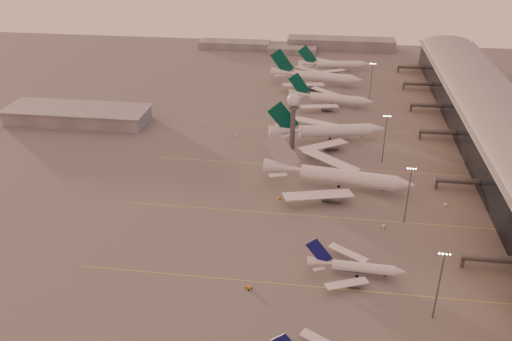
# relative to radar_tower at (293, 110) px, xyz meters

# --- Properties ---
(ground) EXTENTS (700.00, 700.00, 0.00)m
(ground) POSITION_rel_radar_tower_xyz_m (-5.00, -120.00, -20.95)
(ground) COLOR #5F5C5C
(ground) RESTS_ON ground
(taxiway_markings) EXTENTS (180.00, 185.25, 0.02)m
(taxiway_markings) POSITION_rel_radar_tower_xyz_m (25.00, -64.00, -20.94)
(taxiway_markings) COLOR #CBC647
(taxiway_markings) RESTS_ON ground
(terminal) EXTENTS (57.00, 362.00, 23.04)m
(terminal) POSITION_rel_radar_tower_xyz_m (102.88, -9.91, -10.43)
(terminal) COLOR black
(terminal) RESTS_ON ground
(hangar) EXTENTS (82.00, 27.00, 8.50)m
(hangar) POSITION_rel_radar_tower_xyz_m (-125.00, 20.00, -16.63)
(hangar) COLOR slate
(hangar) RESTS_ON ground
(radar_tower) EXTENTS (6.40, 6.40, 31.10)m
(radar_tower) POSITION_rel_radar_tower_xyz_m (0.00, 0.00, 0.00)
(radar_tower) COLOR #4E5055
(radar_tower) RESTS_ON ground
(mast_a) EXTENTS (3.60, 0.56, 25.00)m
(mast_a) POSITION_rel_radar_tower_xyz_m (53.00, -120.00, -7.21)
(mast_a) COLOR #4E5055
(mast_a) RESTS_ON ground
(mast_b) EXTENTS (3.60, 0.56, 25.00)m
(mast_b) POSITION_rel_radar_tower_xyz_m (50.00, -65.00, -7.21)
(mast_b) COLOR #4E5055
(mast_b) RESTS_ON ground
(mast_c) EXTENTS (3.60, 0.56, 25.00)m
(mast_c) POSITION_rel_radar_tower_xyz_m (45.00, -10.00, -7.21)
(mast_c) COLOR #4E5055
(mast_c) RESTS_ON ground
(mast_d) EXTENTS (3.60, 0.56, 25.00)m
(mast_d) POSITION_rel_radar_tower_xyz_m (43.00, 80.00, -7.21)
(mast_d) COLOR #4E5055
(mast_d) RESTS_ON ground
(distant_horizon) EXTENTS (165.00, 37.50, 9.00)m
(distant_horizon) POSITION_rel_radar_tower_xyz_m (-2.38, 205.14, -17.06)
(distant_horizon) COLOR slate
(distant_horizon) RESTS_ON ground
(narrowbody_mid) EXTENTS (34.27, 27.34, 13.38)m
(narrowbody_mid) POSITION_rel_radar_tower_xyz_m (29.75, -101.71, -18.24)
(narrowbody_mid) COLOR silver
(narrowbody_mid) RESTS_ON ground
(widebody_white) EXTENTS (67.64, 53.86, 23.86)m
(widebody_white) POSITION_rel_radar_tower_xyz_m (23.30, -39.37, -16.81)
(widebody_white) COLOR silver
(widebody_white) RESTS_ON ground
(greentail_a) EXTENTS (62.14, 49.64, 22.90)m
(greentail_a) POSITION_rel_radar_tower_xyz_m (17.78, 12.80, -16.91)
(greentail_a) COLOR silver
(greentail_a) RESTS_ON ground
(greentail_b) EXTENTS (53.11, 42.61, 19.37)m
(greentail_b) POSITION_rel_radar_tower_xyz_m (18.65, 67.41, -17.53)
(greentail_b) COLOR silver
(greentail_b) RESTS_ON ground
(greentail_c) EXTENTS (64.26, 51.54, 23.44)m
(greentail_c) POSITION_rel_radar_tower_xyz_m (8.12, 108.33, -16.81)
(greentail_c) COLOR silver
(greentail_c) RESTS_ON ground
(greentail_d) EXTENTS (53.43, 42.83, 19.51)m
(greentail_d) POSITION_rel_radar_tower_xyz_m (20.05, 143.57, -17.50)
(greentail_d) COLOR silver
(greentail_d) RESTS_ON ground
(gsv_catering_a) EXTENTS (5.19, 2.64, 4.16)m
(gsv_catering_a) POSITION_rel_radar_tower_xyz_m (45.96, -132.81, -18.87)
(gsv_catering_a) COLOR silver
(gsv_catering_a) RESTS_ON ground
(gsv_tug_mid) EXTENTS (4.09, 4.17, 1.04)m
(gsv_tug_mid) POSITION_rel_radar_tower_xyz_m (-5.28, -114.20, -20.41)
(gsv_tug_mid) COLOR #C08B16
(gsv_tug_mid) RESTS_ON ground
(gsv_truck_b) EXTENTS (5.96, 2.41, 2.37)m
(gsv_truck_b) POSITION_rel_radar_tower_xyz_m (41.97, -70.07, -19.74)
(gsv_truck_b) COLOR silver
(gsv_truck_b) RESTS_ON ground
(gsv_truck_c) EXTENTS (6.50, 4.86, 2.50)m
(gsv_truck_c) POSITION_rel_radar_tower_xyz_m (-0.94, -53.17, -19.68)
(gsv_truck_c) COLOR #C08B16
(gsv_truck_c) RESTS_ON ground
(gsv_catering_b) EXTENTS (5.76, 3.32, 4.45)m
(gsv_catering_b) POSITION_rel_radar_tower_xyz_m (68.67, -49.51, -18.72)
(gsv_catering_b) COLOR silver
(gsv_catering_b) RESTS_ON ground
(gsv_truck_d) EXTENTS (3.63, 5.52, 2.10)m
(gsv_truck_d) POSITION_rel_radar_tower_xyz_m (-31.25, 12.52, -19.88)
(gsv_truck_d) COLOR silver
(gsv_truck_d) RESTS_ON ground
(gsv_tug_hangar) EXTENTS (4.19, 3.43, 1.04)m
(gsv_tug_hangar) POSITION_rel_radar_tower_xyz_m (43.86, 34.03, -20.42)
(gsv_tug_hangar) COLOR #515356
(gsv_tug_hangar) RESTS_ON ground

